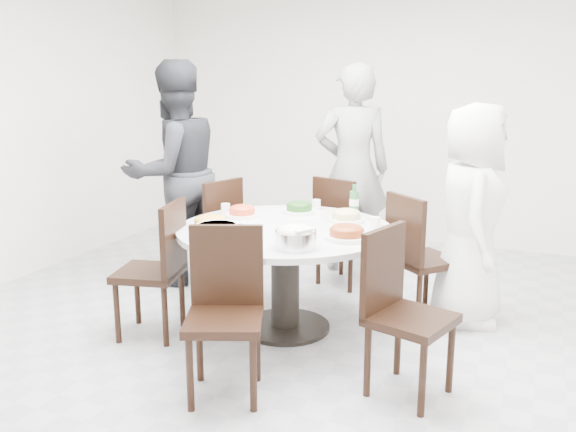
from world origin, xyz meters
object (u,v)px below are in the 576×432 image
at_px(chair_nw, 209,233).
at_px(chair_se, 411,316).
at_px(beverage_bottle, 354,200).
at_px(diner_right, 471,216).
at_px(soup_bowl, 217,231).
at_px(diner_middle, 352,169).
at_px(rice_bowl, 296,239).
at_px(diner_left, 175,174).
at_px(chair_s, 224,317).
at_px(chair_sw, 149,270).
at_px(chair_n, 346,231).
at_px(chair_ne, 424,257).
at_px(dining_table, 285,279).

bearing_deg(chair_nw, chair_se, 76.83).
bearing_deg(beverage_bottle, diner_right, 8.05).
xyz_separation_m(chair_nw, soup_bowl, (0.64, -0.98, 0.32)).
bearing_deg(diner_middle, chair_se, 90.54).
relative_size(chair_se, rice_bowl, 3.74).
bearing_deg(diner_left, rice_bowl, 82.84).
xyz_separation_m(chair_s, diner_middle, (-0.04, 2.53, 0.47)).
bearing_deg(chair_nw, diner_left, -83.02).
distance_m(chair_nw, diner_middle, 1.44).
xyz_separation_m(chair_s, diner_left, (-1.36, 1.63, 0.48)).
distance_m(chair_s, diner_middle, 2.57).
relative_size(chair_se, soup_bowl, 3.43).
bearing_deg(diner_right, chair_se, 161.22).
relative_size(chair_sw, chair_s, 1.00).
xyz_separation_m(diner_right, beverage_bottle, (-0.84, -0.12, 0.07)).
bearing_deg(diner_middle, chair_s, 66.28).
distance_m(chair_n, chair_sw, 1.82).
distance_m(chair_sw, rice_bowl, 1.14).
relative_size(chair_ne, chair_nw, 1.00).
relative_size(chair_s, soup_bowl, 3.43).
bearing_deg(chair_n, chair_nw, 45.71).
bearing_deg(rice_bowl, chair_sw, -179.98).
bearing_deg(beverage_bottle, chair_se, -58.79).
bearing_deg(diner_left, soup_bowl, 71.34).
bearing_deg(chair_se, soup_bowl, 99.57).
xyz_separation_m(diner_middle, rice_bowl, (0.25, -1.99, -0.14)).
distance_m(chair_n, soup_bowl, 1.61).
bearing_deg(diner_left, beverage_bottle, 114.31).
xyz_separation_m(chair_sw, chair_se, (1.84, -0.12, 0.00)).
bearing_deg(chair_ne, diner_left, 39.16).
distance_m(chair_sw, beverage_bottle, 1.58).
relative_size(diner_right, diner_left, 0.84).
distance_m(dining_table, beverage_bottle, 0.80).
bearing_deg(beverage_bottle, diner_middle, 107.80).
bearing_deg(rice_bowl, beverage_bottle, 86.06).
relative_size(chair_nw, diner_middle, 0.50).
xyz_separation_m(diner_middle, beverage_bottle, (0.32, -1.00, -0.08)).
height_order(chair_nw, chair_s, same).
bearing_deg(beverage_bottle, soup_bowl, -123.77).
distance_m(dining_table, chair_n, 1.12).
xyz_separation_m(diner_middle, diner_left, (-1.32, -0.90, 0.01)).
bearing_deg(chair_se, diner_right, 9.29).
distance_m(diner_right, diner_middle, 1.46).
xyz_separation_m(diner_right, diner_middle, (-1.16, 0.88, 0.15)).
relative_size(chair_nw, beverage_bottle, 4.02).
relative_size(dining_table, diner_left, 0.79).
relative_size(chair_n, rice_bowl, 3.74).
bearing_deg(dining_table, diner_right, 29.28).
xyz_separation_m(chair_n, rice_bowl, (0.17, -1.57, 0.33)).
bearing_deg(diner_middle, rice_bowl, 72.48).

